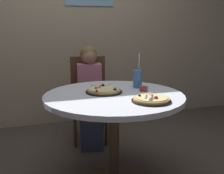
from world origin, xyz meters
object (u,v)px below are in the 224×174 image
diner_child (90,102)px  pizza_veggie (151,99)px  dining_table (114,107)px  chair_wooden (89,94)px  plate_small (100,84)px  pizza_cheese (104,90)px  sauce_bowl (143,89)px  soda_cup (138,79)px

diner_child → pizza_veggie: diner_child is taller
diner_child → pizza_veggie: bearing=-79.4°
dining_table → chair_wooden: bearing=89.1°
plate_small → pizza_cheese: bearing=-99.7°
pizza_veggie → plate_small: size_ratio=1.62×
pizza_cheese → sauce_bowl: pizza_cheese is taller
diner_child → soda_cup: bearing=-64.4°
chair_wooden → pizza_veggie: size_ratio=3.26×
chair_wooden → pizza_veggie: bearing=-82.1°
chair_wooden → pizza_veggie: chair_wooden is taller
diner_child → plate_small: size_ratio=6.01×
plate_small → sauce_bowl: bearing=-53.3°
dining_table → chair_wooden: 0.97m
pizza_veggie → soda_cup: size_ratio=0.95×
sauce_bowl → plate_small: sauce_bowl is taller
pizza_cheese → soda_cup: (0.34, 0.08, 0.06)m
diner_child → pizza_cheese: size_ratio=3.54×
pizza_veggie → pizza_cheese: size_ratio=0.96×
dining_table → sauce_bowl: bearing=5.7°
pizza_cheese → diner_child: bearing=86.2°
sauce_bowl → chair_wooden: bearing=105.5°
soda_cup → pizza_cheese: bearing=-166.3°
chair_wooden → diner_child: size_ratio=0.88×
pizza_cheese → sauce_bowl: (0.33, -0.06, 0.00)m
diner_child → pizza_cheese: (-0.05, -0.69, 0.28)m
chair_wooden → soda_cup: (0.27, -0.79, 0.30)m
dining_table → diner_child: size_ratio=1.05×
soda_cup → diner_child: bearing=115.6°
chair_wooden → pizza_cheese: size_ratio=3.11×
chair_wooden → sauce_bowl: 1.00m
dining_table → sauce_bowl: 0.30m
dining_table → pizza_veggie: bearing=-57.6°
pizza_veggie → sauce_bowl: bearing=75.3°
pizza_veggie → sauce_bowl: pizza_veggie is taller
pizza_veggie → diner_child: bearing=100.6°
pizza_cheese → soda_cup: bearing=13.7°
sauce_bowl → pizza_cheese: bearing=169.8°
dining_table → pizza_cheese: bearing=123.7°
pizza_veggie → plate_small: pizza_veggie is taller
dining_table → pizza_cheese: 0.16m
pizza_veggie → pizza_cheese: (-0.25, 0.39, -0.00)m
pizza_cheese → soda_cup: 0.35m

